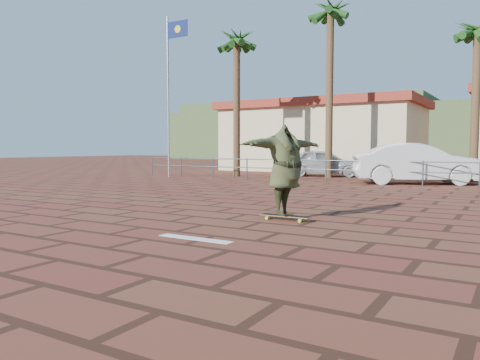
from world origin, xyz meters
name	(u,v)px	position (x,y,z in m)	size (l,w,h in m)	color
ground	(203,225)	(0.00, 0.00, 0.00)	(120.00, 120.00, 0.00)	brown
paint_stripe	(195,239)	(0.70, -1.20, 0.00)	(1.40, 0.22, 0.01)	white
guardrail	(372,168)	(0.00, 12.00, 0.68)	(24.06, 0.06, 1.00)	#47494F
flagpole	(170,85)	(-9.87, 11.00, 4.64)	(1.30, 0.10, 8.00)	gray
palm_far_left	(237,44)	(-7.50, 13.50, 6.83)	(2.40, 2.40, 8.25)	brown
palm_left	(331,16)	(-3.00, 15.00, 7.95)	(2.40, 2.40, 9.45)	brown
palm_center	(478,35)	(3.50, 15.50, 6.36)	(2.40, 2.40, 7.75)	brown
building_west	(323,136)	(-6.00, 22.00, 2.28)	(12.60, 7.60, 4.50)	beige
hill_front	(467,134)	(0.00, 50.00, 3.00)	(70.00, 18.00, 6.00)	#384C28
hill_back	(304,130)	(-22.00, 56.00, 4.00)	(35.00, 14.00, 8.00)	#384C28
longboard	(285,216)	(1.13, 1.35, 0.09)	(1.09, 0.26, 0.11)	olive
skateboarder	(285,170)	(1.13, 1.35, 1.05)	(2.33, 0.63, 1.89)	#394022
car_silver	(324,163)	(-3.64, 16.00, 0.71)	(1.68, 4.18, 1.43)	#A4A7AA
car_white	(417,164)	(1.59, 13.00, 0.85)	(1.79, 5.15, 1.70)	silver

